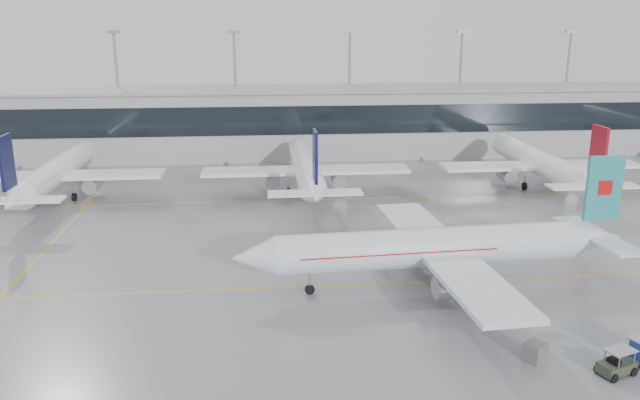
{
  "coord_description": "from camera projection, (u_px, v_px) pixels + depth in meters",
  "views": [
    {
      "loc": [
        -6.16,
        -53.73,
        23.62
      ],
      "look_at": [
        0.0,
        12.0,
        5.0
      ],
      "focal_mm": 35.0,
      "sensor_mm": 36.0,
      "label": 1
    }
  ],
  "objects": [
    {
      "name": "ground",
      "position": [
        332.0,
        286.0,
        58.45
      ],
      "size": [
        320.0,
        320.0,
        0.0
      ],
      "primitive_type": "plane",
      "color": "gray",
      "rests_on": "ground"
    },
    {
      "name": "taxi_line_main",
      "position": [
        332.0,
        286.0,
        58.45
      ],
      "size": [
        120.0,
        0.25,
        0.01
      ],
      "primitive_type": "cube",
      "color": "gold",
      "rests_on": "ground"
    },
    {
      "name": "taxi_line_north",
      "position": [
        308.0,
        200.0,
        87.2
      ],
      "size": [
        120.0,
        0.25,
        0.01
      ],
      "primitive_type": "cube",
      "color": "gold",
      "rests_on": "ground"
    },
    {
      "name": "taxi_line_cross",
      "position": [
        53.0,
        242.0,
        70.13
      ],
      "size": [
        0.25,
        60.0,
        0.01
      ],
      "primitive_type": "cube",
      "color": "gold",
      "rests_on": "ground"
    },
    {
      "name": "terminal",
      "position": [
        295.0,
        123.0,
        116.24
      ],
      "size": [
        180.0,
        15.0,
        12.0
      ],
      "primitive_type": "cube",
      "color": "#949598",
      "rests_on": "ground"
    },
    {
      "name": "terminal_glass",
      "position": [
        297.0,
        120.0,
        108.6
      ],
      "size": [
        180.0,
        0.2,
        5.0
      ],
      "primitive_type": "cube",
      "color": "black",
      "rests_on": "ground"
    },
    {
      "name": "terminal_roof",
      "position": [
        295.0,
        89.0,
        114.56
      ],
      "size": [
        182.0,
        16.0,
        0.4
      ],
      "primitive_type": "cube",
      "color": "gray",
      "rests_on": "ground"
    },
    {
      "name": "light_masts",
      "position": [
        293.0,
        80.0,
        119.99
      ],
      "size": [
        156.4,
        1.0,
        22.6
      ],
      "color": "gray",
      "rests_on": "ground"
    },
    {
      "name": "air_canada_jet",
      "position": [
        440.0,
        248.0,
        57.49
      ],
      "size": [
        37.57,
        30.39,
        11.91
      ],
      "rotation": [
        0.0,
        0.0,
        3.21
      ],
      "color": "silver",
      "rests_on": "ground"
    },
    {
      "name": "parked_jet_b",
      "position": [
        55.0,
        173.0,
        86.59
      ],
      "size": [
        29.64,
        36.96,
        11.72
      ],
      "rotation": [
        0.0,
        0.0,
        1.57
      ],
      "color": "white",
      "rests_on": "ground"
    },
    {
      "name": "parked_jet_c",
      "position": [
        306.0,
        168.0,
        89.73
      ],
      "size": [
        29.64,
        36.96,
        11.72
      ],
      "rotation": [
        0.0,
        0.0,
        1.57
      ],
      "color": "white",
      "rests_on": "ground"
    },
    {
      "name": "parked_jet_d",
      "position": [
        540.0,
        163.0,
        92.87
      ],
      "size": [
        29.64,
        36.96,
        11.72
      ],
      "rotation": [
        0.0,
        0.0,
        1.57
      ],
      "color": "white",
      "rests_on": "ground"
    },
    {
      "name": "baggage_tug",
      "position": [
        616.0,
        366.0,
        43.48
      ],
      "size": [
        3.91,
        2.4,
        1.88
      ],
      "rotation": [
        0.0,
        0.0,
        0.35
      ],
      "color": "#30362C",
      "rests_on": "ground"
    },
    {
      "name": "gse_unit",
      "position": [
        535.0,
        352.0,
        45.26
      ],
      "size": [
        1.9,
        1.86,
        1.41
      ],
      "primitive_type": "cube",
      "rotation": [
        0.0,
        0.0,
        0.57
      ],
      "color": "slate",
      "rests_on": "ground"
    }
  ]
}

